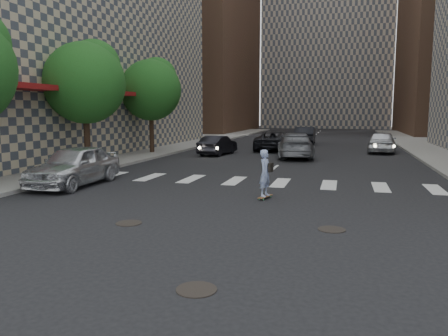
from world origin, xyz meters
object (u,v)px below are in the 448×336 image
object	(u,v)px
traffic_car_c	(274,141)
traffic_car_e	(305,135)
traffic_car_b	(295,145)
traffic_car_a	(218,145)
traffic_car_d	(382,142)
silver_sedan	(74,165)
skateboarder	(266,173)
tree_c	(152,87)
tree_b	(87,79)

from	to	relation	value
traffic_car_c	traffic_car_e	size ratio (longest dim) A/B	1.10
traffic_car_b	traffic_car_a	bearing A→B (deg)	-12.82
traffic_car_d	silver_sedan	bearing A→B (deg)	60.68
skateboarder	traffic_car_d	xyz separation A→B (m)	(5.23, 18.94, -0.10)
tree_c	skateboarder	xyz separation A→B (m)	(10.42, -13.64, -3.75)
traffic_car_c	traffic_car_d	xyz separation A→B (m)	(7.88, 0.29, 0.06)
skateboarder	silver_sedan	size ratio (longest dim) A/B	0.35
tree_b	traffic_car_b	world-z (taller)	tree_b
tree_c	traffic_car_e	size ratio (longest dim) A/B	1.36
traffic_car_c	traffic_car_d	world-z (taller)	traffic_car_d
tree_b	silver_sedan	xyz separation A→B (m)	(2.45, -5.00, -3.82)
skateboarder	traffic_car_a	xyz separation A→B (m)	(-5.86, 14.29, -0.23)
tree_b	traffic_car_d	world-z (taller)	tree_b
tree_c	traffic_car_c	size ratio (longest dim) A/B	1.24
silver_sedan	traffic_car_e	bearing A→B (deg)	73.06
silver_sedan	tree_b	bearing A→B (deg)	114.93
traffic_car_d	skateboarder	bearing A→B (deg)	81.02
traffic_car_a	traffic_car_e	size ratio (longest dim) A/B	0.83
tree_c	traffic_car_c	world-z (taller)	tree_c
silver_sedan	tree_c	bearing A→B (deg)	99.49
traffic_car_a	traffic_car_d	distance (m)	12.03
traffic_car_a	traffic_car_d	xyz separation A→B (m)	(11.10, 4.65, 0.13)
silver_sedan	traffic_car_c	bearing A→B (deg)	72.37
traffic_car_a	traffic_car_e	bearing A→B (deg)	-106.54
traffic_car_a	traffic_car_c	bearing A→B (deg)	-119.45
tree_c	traffic_car_a	xyz separation A→B (m)	(4.55, 0.65, -3.98)
tree_b	traffic_car_d	size ratio (longest dim) A/B	1.42
traffic_car_d	traffic_car_e	world-z (taller)	traffic_car_e
tree_c	skateboarder	distance (m)	17.57
traffic_car_e	skateboarder	bearing A→B (deg)	90.45
traffic_car_a	traffic_car_d	world-z (taller)	traffic_car_d
traffic_car_b	traffic_car_d	xyz separation A→B (m)	(5.70, 5.15, -0.02)
tree_c	traffic_car_e	bearing A→B (deg)	51.83
traffic_car_a	tree_c	bearing A→B (deg)	15.04
tree_b	tree_c	xyz separation A→B (m)	(0.00, 8.00, 0.00)
silver_sedan	traffic_car_a	xyz separation A→B (m)	(2.10, 13.65, -0.16)
traffic_car_c	traffic_car_e	world-z (taller)	traffic_car_e
tree_c	traffic_car_b	world-z (taller)	tree_c
silver_sedan	traffic_car_e	world-z (taller)	silver_sedan
tree_c	traffic_car_c	xyz separation A→B (m)	(7.77, 5.01, -3.91)
traffic_car_b	silver_sedan	bearing A→B (deg)	52.72
traffic_car_d	traffic_car_a	bearing A→B (deg)	29.22
silver_sedan	traffic_car_a	distance (m)	13.81
traffic_car_d	traffic_car_e	xyz separation A→B (m)	(-6.11, 6.84, 0.00)
tree_b	traffic_car_e	xyz separation A→B (m)	(9.54, 20.14, -3.85)
tree_c	traffic_car_a	size ratio (longest dim) A/B	1.63
silver_sedan	traffic_car_a	bearing A→B (deg)	80.06
traffic_car_c	traffic_car_d	size ratio (longest dim) A/B	1.14
silver_sedan	traffic_car_d	size ratio (longest dim) A/B	1.04
silver_sedan	skateboarder	bearing A→B (deg)	-5.74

